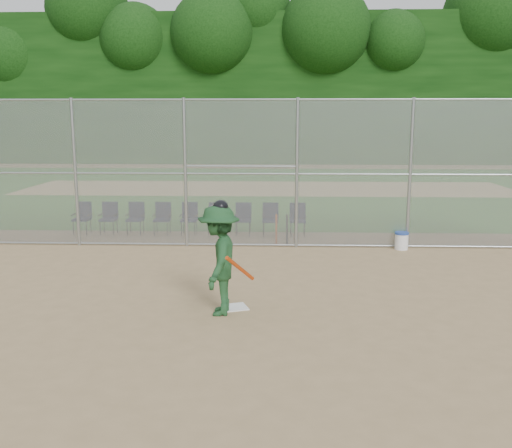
{
  "coord_description": "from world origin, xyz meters",
  "views": [
    {
      "loc": [
        0.48,
        -10.24,
        3.5
      ],
      "look_at": [
        0.0,
        2.5,
        1.1
      ],
      "focal_mm": 40.0,
      "sensor_mm": 36.0,
      "label": 1
    }
  ],
  "objects_px": {
    "chair_0": "(82,218)",
    "water_cooler": "(401,241)",
    "batter_at_plate": "(219,259)",
    "home_plate": "(235,307)"
  },
  "relations": [
    {
      "from": "home_plate",
      "to": "chair_0",
      "type": "bearing_deg",
      "value": 127.8
    },
    {
      "from": "batter_at_plate",
      "to": "chair_0",
      "type": "xyz_separation_m",
      "value": [
        -4.89,
        6.94,
        -0.52
      ]
    },
    {
      "from": "batter_at_plate",
      "to": "water_cooler",
      "type": "relative_size",
      "value": 4.41
    },
    {
      "from": "chair_0",
      "to": "home_plate",
      "type": "bearing_deg",
      "value": -52.2
    },
    {
      "from": "batter_at_plate",
      "to": "water_cooler",
      "type": "height_order",
      "value": "batter_at_plate"
    },
    {
      "from": "chair_0",
      "to": "water_cooler",
      "type": "bearing_deg",
      "value": -10.42
    },
    {
      "from": "home_plate",
      "to": "chair_0",
      "type": "relative_size",
      "value": 0.45
    },
    {
      "from": "home_plate",
      "to": "batter_at_plate",
      "type": "bearing_deg",
      "value": -129.56
    },
    {
      "from": "water_cooler",
      "to": "chair_0",
      "type": "height_order",
      "value": "chair_0"
    },
    {
      "from": "batter_at_plate",
      "to": "water_cooler",
      "type": "distance_m",
      "value": 6.86
    }
  ]
}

